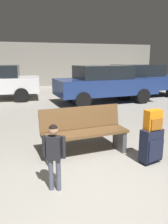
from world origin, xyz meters
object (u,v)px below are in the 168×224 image
at_px(bench, 84,132).
at_px(child, 54,151).
at_px(parked_car_side, 139,80).
at_px(backpack_bright, 153,120).
at_px(suitcase, 151,145).
at_px(parked_car_near, 105,83).

xyz_separation_m(bench, child, (-0.75, -1.03, 0.14)).
relative_size(bench, child, 1.74).
xyz_separation_m(child, parked_car_side, (5.33, 6.78, 0.23)).
height_order(backpack_bright, child, backpack_bright).
xyz_separation_m(suitcase, parked_car_side, (3.60, 6.45, 0.48)).
distance_m(bench, parked_car_side, 7.35).
height_order(backpack_bright, parked_car_near, parked_car_near).
height_order(bench, backpack_bright, backpack_bright).
distance_m(child, parked_car_side, 8.62).
distance_m(suitcase, backpack_bright, 0.45).
height_order(bench, parked_car_near, parked_car_near).
xyz_separation_m(backpack_bright, child, (-1.73, -0.32, -0.19)).
relative_size(bench, parked_car_near, 0.39).
bearing_deg(parked_car_near, parked_car_side, 23.26).
height_order(suitcase, parked_car_near, parked_car_near).
bearing_deg(bench, parked_car_near, 63.37).
distance_m(child, parked_car_near, 6.64).
bearing_deg(bench, backpack_bright, -36.01).
relative_size(child, parked_car_side, 0.22).
distance_m(backpack_bright, child, 1.77).
relative_size(suitcase, parked_car_side, 0.14).
bearing_deg(suitcase, bench, 144.02).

